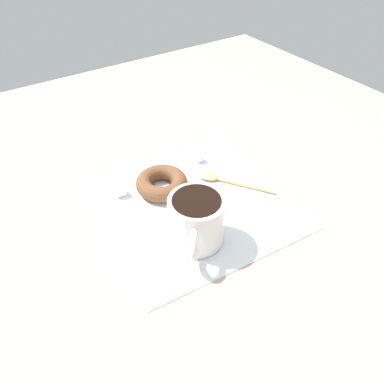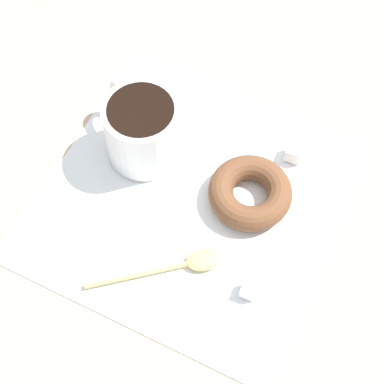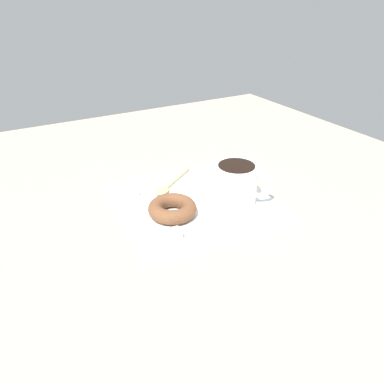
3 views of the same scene
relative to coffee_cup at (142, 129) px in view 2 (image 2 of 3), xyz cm
name	(u,v)px [view 2 (image 2 of 3)]	position (x,y,z in cm)	size (l,w,h in cm)	color
ground_plane	(185,215)	(-5.30, -6.94, -5.22)	(120.00, 120.00, 2.00)	tan
napkin	(192,202)	(-4.12, -7.23, -4.07)	(29.41, 29.41, 0.30)	white
coffee_cup	(142,129)	(0.00, 0.00, 0.00)	(8.60, 9.76, 7.57)	white
donut	(250,192)	(-1.62, -12.68, -2.60)	(8.72, 8.72, 2.63)	brown
spoon	(184,264)	(-11.12, -9.16, -3.52)	(9.03, 12.08, 0.90)	#D8B772
sugar_cube	(294,153)	(4.97, -15.43, -3.07)	(1.70, 1.70, 1.70)	white
sugar_cube_extra	(248,290)	(-11.51, -15.97, -3.22)	(1.41, 1.41, 1.41)	white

